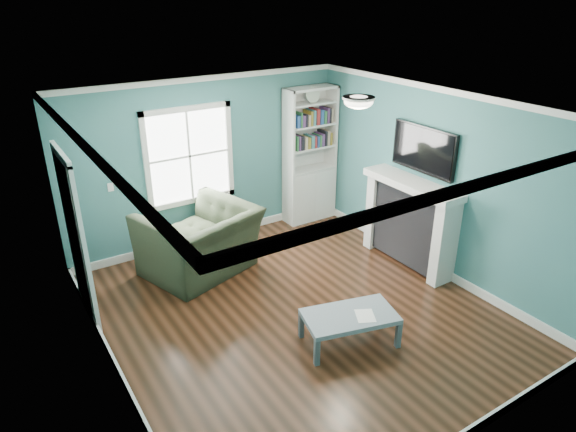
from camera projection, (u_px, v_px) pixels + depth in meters
floor at (298, 312)px, 6.50m from camera, size 5.00×5.00×0.00m
room_walls at (299, 196)px, 5.85m from camera, size 5.00×5.00×5.00m
trim at (298, 224)px, 5.99m from camera, size 4.50×5.00×2.60m
window at (189, 156)px, 7.66m from camera, size 1.40×0.06×1.50m
bookshelf at (309, 168)px, 8.76m from camera, size 0.90×0.35×2.31m
fireplace at (410, 223)px, 7.42m from camera, size 0.44×1.58×1.30m
tv at (424, 149)px, 7.03m from camera, size 0.06×1.10×0.65m
door at (75, 237)px, 6.04m from camera, size 0.12×0.98×2.17m
ceiling_fixture at (359, 101)px, 5.97m from camera, size 0.38×0.38×0.15m
light_switch at (111, 187)px, 7.17m from camera, size 0.08×0.01×0.12m
recliner at (199, 231)px, 7.17m from camera, size 1.67×1.34×1.27m
coffee_table at (350, 318)px, 5.82m from camera, size 1.16×0.82×0.38m
paper_sheet at (365, 316)px, 5.77m from camera, size 0.30×0.33×0.00m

